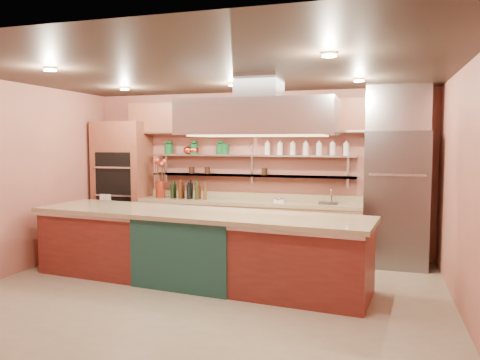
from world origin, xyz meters
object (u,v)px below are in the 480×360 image
(green_canister, at_px, (225,149))
(refrigerator, at_px, (396,199))
(island, at_px, (196,247))
(flower_vase, at_px, (160,189))
(kitchen_scale, at_px, (280,199))
(copper_kettle, at_px, (188,150))

(green_canister, bearing_deg, refrigerator, -4.58)
(refrigerator, relative_size, island, 0.45)
(flower_vase, relative_size, kitchen_scale, 1.78)
(refrigerator, distance_m, copper_kettle, 3.65)
(island, bearing_deg, kitchen_scale, 69.78)
(refrigerator, relative_size, green_canister, 11.25)
(flower_vase, relative_size, copper_kettle, 1.71)
(kitchen_scale, bearing_deg, copper_kettle, -165.93)
(kitchen_scale, height_order, green_canister, green_canister)
(flower_vase, bearing_deg, green_canister, 10.85)
(flower_vase, relative_size, green_canister, 1.62)
(island, distance_m, flower_vase, 2.25)
(green_canister, bearing_deg, island, -83.73)
(flower_vase, xyz_separation_m, copper_kettle, (0.46, 0.22, 0.70))
(refrigerator, height_order, flower_vase, refrigerator)
(flower_vase, bearing_deg, island, -51.24)
(refrigerator, bearing_deg, copper_kettle, 176.31)
(island, relative_size, green_canister, 25.12)
(island, xyz_separation_m, green_canister, (-0.21, 1.91, 1.32))
(copper_kettle, relative_size, green_canister, 0.94)
(kitchen_scale, xyz_separation_m, green_canister, (-1.04, 0.22, 0.83))
(refrigerator, height_order, green_canister, refrigerator)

